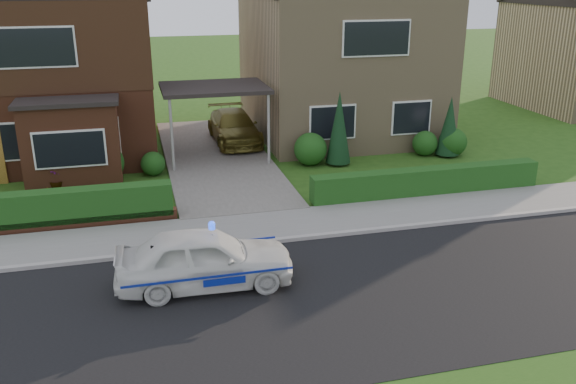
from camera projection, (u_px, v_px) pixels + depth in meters
name	position (u px, v px, depth m)	size (l,w,h in m)	color
ground	(291.00, 303.00, 12.95)	(120.00, 120.00, 0.00)	#224B14
road	(291.00, 303.00, 12.95)	(60.00, 6.00, 0.02)	black
kerb	(261.00, 242.00, 15.71)	(60.00, 0.16, 0.12)	#9E9993
sidewalk	(253.00, 227.00, 16.67)	(60.00, 2.00, 0.10)	slate
driveway	(217.00, 158.00, 22.95)	(3.80, 12.00, 0.12)	#666059
house_left	(50.00, 52.00, 22.97)	(7.50, 9.53, 7.25)	brown
house_right	(339.00, 47.00, 25.82)	(7.50, 8.06, 7.25)	tan
carport_link	(214.00, 89.00, 22.03)	(3.80, 3.00, 2.77)	black
dwarf_wall	(32.00, 227.00, 16.35)	(7.70, 0.25, 0.36)	brown
hedge_left	(34.00, 231.00, 16.55)	(7.50, 0.55, 0.90)	#1A3A12
hedge_right	(426.00, 196.00, 19.18)	(7.50, 0.55, 0.80)	#1A3A12
shrub_left_mid	(104.00, 163.00, 20.26)	(1.32, 1.32, 1.32)	#1A3A12
shrub_left_near	(153.00, 164.00, 20.99)	(0.84, 0.84, 0.84)	#1A3A12
shrub_right_near	(310.00, 149.00, 22.06)	(1.20, 1.20, 1.20)	#1A3A12
shrub_right_mid	(425.00, 143.00, 23.27)	(0.96, 0.96, 0.96)	#1A3A12
shrub_right_far	(453.00, 142.00, 23.22)	(1.08, 1.08, 1.08)	#1A3A12
conifer_a	(339.00, 130.00, 21.88)	(0.90, 0.90, 2.60)	black
conifer_b	(449.00, 128.00, 22.98)	(0.90, 0.90, 2.20)	black
police_car	(205.00, 259.00, 13.43)	(3.59, 3.96, 1.49)	silver
driveway_car	(234.00, 127.00, 24.67)	(1.74, 4.27, 1.24)	brown
potted_plant_a	(100.00, 203.00, 17.44)	(0.42, 0.29, 0.80)	gray
potted_plant_b	(43.00, 202.00, 17.47)	(0.36, 0.45, 0.81)	gray
potted_plant_c	(56.00, 179.00, 19.45)	(0.45, 0.45, 0.80)	gray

